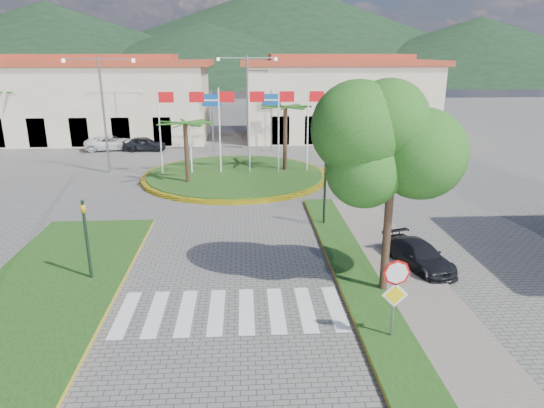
{
  "coord_description": "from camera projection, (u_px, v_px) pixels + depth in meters",
  "views": [
    {
      "loc": [
        0.6,
        -10.4,
        8.28
      ],
      "look_at": [
        1.69,
        8.0,
        2.46
      ],
      "focal_mm": 32.0,
      "sensor_mm": 36.0,
      "label": 1
    }
  ],
  "objects": [
    {
      "name": "hill_far_mid",
      "position": [
        285.0,
        30.0,
        161.02
      ],
      "size": [
        180.0,
        180.0,
        30.0
      ],
      "primitive_type": "cone",
      "color": "black",
      "rests_on": "ground"
    },
    {
      "name": "street_lamp_centre",
      "position": [
        248.0,
        100.0,
        39.62
      ],
      "size": [
        4.8,
        0.16,
        8.0
      ],
      "color": "slate",
      "rests_on": "ground"
    },
    {
      "name": "hill_near_back",
      "position": [
        203.0,
        53.0,
        133.15
      ],
      "size": [
        110.0,
        110.0,
        16.0
      ],
      "primitive_type": "cone",
      "color": "black",
      "rests_on": "ground"
    },
    {
      "name": "sidewalk_right",
      "position": [
        426.0,
        337.0,
        14.58
      ],
      "size": [
        4.0,
        28.0,
        0.15
      ],
      "primitive_type": "cube",
      "color": "gray",
      "rests_on": "ground"
    },
    {
      "name": "street_lamp_west",
      "position": [
        103.0,
        109.0,
        33.34
      ],
      "size": [
        4.8,
        0.16,
        8.0
      ],
      "color": "slate",
      "rests_on": "ground"
    },
    {
      "name": "deciduous_tree",
      "position": [
        393.0,
        151.0,
        15.87
      ],
      "size": [
        3.6,
        3.6,
        6.8
      ],
      "color": "black",
      "rests_on": "ground"
    },
    {
      "name": "roundabout_island",
      "position": [
        235.0,
        175.0,
        33.25
      ],
      "size": [
        12.7,
        12.7,
        6.0
      ],
      "color": "yellow",
      "rests_on": "ground"
    },
    {
      "name": "hill_far_west",
      "position": [
        48.0,
        42.0,
        139.22
      ],
      "size": [
        140.0,
        140.0,
        22.0
      ],
      "primitive_type": "cone",
      "color": "black",
      "rests_on": "ground"
    },
    {
      "name": "crosswalk",
      "position": [
        229.0,
        311.0,
        16.16
      ],
      "size": [
        8.0,
        3.0,
        0.01
      ],
      "primitive_type": "cube",
      "color": "silver",
      "rests_on": "ground"
    },
    {
      "name": "car_side_right",
      "position": [
        419.0,
        255.0,
        19.29
      ],
      "size": [
        2.45,
        3.89,
        1.05
      ],
      "primitive_type": "imported",
      "rotation": [
        0.0,
        0.0,
        0.29
      ],
      "color": "black",
      "rests_on": "ground"
    },
    {
      "name": "traffic_light_right",
      "position": [
        325.0,
        188.0,
        23.45
      ],
      "size": [
        0.15,
        0.18,
        3.2
      ],
      "color": "black",
      "rests_on": "ground"
    },
    {
      "name": "median_left",
      "position": [
        51.0,
        286.0,
        17.67
      ],
      "size": [
        5.0,
        14.0,
        0.18
      ],
      "primitive_type": "cube",
      "color": "#194212",
      "rests_on": "ground"
    },
    {
      "name": "ground",
      "position": [
        224.0,
        391.0,
        12.35
      ],
      "size": [
        160.0,
        160.0,
        0.0
      ],
      "primitive_type": "plane",
      "color": "slate",
      "rests_on": "ground"
    },
    {
      "name": "direction_sign_west",
      "position": [
        212.0,
        111.0,
        40.66
      ],
      "size": [
        1.6,
        0.14,
        5.2
      ],
      "color": "slate",
      "rests_on": "ground"
    },
    {
      "name": "hill_far_east",
      "position": [
        478.0,
        49.0,
        142.14
      ],
      "size": [
        120.0,
        120.0,
        18.0
      ],
      "primitive_type": "cone",
      "color": "black",
      "rests_on": "ground"
    },
    {
      "name": "building_left",
      "position": [
        91.0,
        99.0,
        46.57
      ],
      "size": [
        23.32,
        9.54,
        8.05
      ],
      "color": "beige",
      "rests_on": "ground"
    },
    {
      "name": "building_right",
      "position": [
        338.0,
        98.0,
        47.92
      ],
      "size": [
        19.08,
        9.54,
        8.05
      ],
      "color": "beige",
      "rests_on": "ground"
    },
    {
      "name": "traffic_light_far",
      "position": [
        340.0,
        138.0,
        36.98
      ],
      "size": [
        0.18,
        0.15,
        3.2
      ],
      "color": "black",
      "rests_on": "ground"
    },
    {
      "name": "white_van",
      "position": [
        111.0,
        143.0,
        42.45
      ],
      "size": [
        4.83,
        2.91,
        1.25
      ],
      "primitive_type": "imported",
      "rotation": [
        0.0,
        0.0,
        1.77
      ],
      "color": "silver",
      "rests_on": "ground"
    },
    {
      "name": "direction_sign_east",
      "position": [
        271.0,
        110.0,
        40.95
      ],
      "size": [
        1.6,
        0.14,
        5.2
      ],
      "color": "slate",
      "rests_on": "ground"
    },
    {
      "name": "verge_right",
      "position": [
        387.0,
        338.0,
        14.5
      ],
      "size": [
        1.6,
        28.0,
        0.18
      ],
      "primitive_type": "cube",
      "color": "#194212",
      "rests_on": "ground"
    },
    {
      "name": "traffic_light_left",
      "position": [
        86.0,
        233.0,
        17.66
      ],
      "size": [
        0.15,
        0.18,
        3.2
      ],
      "color": "black",
      "rests_on": "ground"
    },
    {
      "name": "car_dark_a",
      "position": [
        145.0,
        144.0,
        42.08
      ],
      "size": [
        3.65,
        1.48,
        1.24
      ],
      "primitive_type": "imported",
      "rotation": [
        0.0,
        0.0,
        1.57
      ],
      "color": "black",
      "rests_on": "ground"
    },
    {
      "name": "car_dark_b",
      "position": [
        338.0,
        134.0,
        46.99
      ],
      "size": [
        3.86,
        1.78,
        1.23
      ],
      "primitive_type": "imported",
      "rotation": [
        0.0,
        0.0,
        1.7
      ],
      "color": "black",
      "rests_on": "ground"
    },
    {
      "name": "stop_sign",
      "position": [
        395.0,
        287.0,
        13.96
      ],
      "size": [
        0.8,
        0.11,
        2.65
      ],
      "color": "slate",
      "rests_on": "ground"
    }
  ]
}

